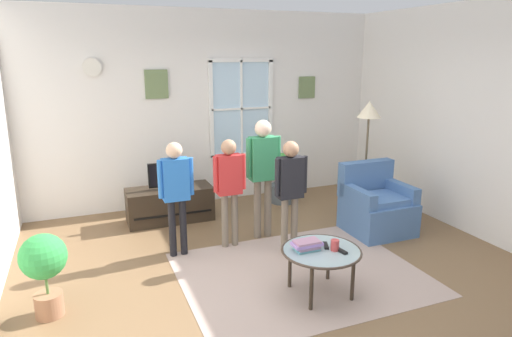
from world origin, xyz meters
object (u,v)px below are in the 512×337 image
remote_near_books (341,251)px  person_black_shirt (290,184)px  book_stack (307,245)px  floor_lamp (369,121)px  tv_stand (170,204)px  person_red_shirt (229,181)px  remote_near_cup (326,245)px  person_blue_shirt (176,186)px  coffee_table (321,253)px  person_green_shirt (263,165)px  cup (335,245)px  armchair (376,207)px  potted_plant_by_window (283,179)px  television (168,175)px  potted_plant_corner (44,265)px

remote_near_books → person_black_shirt: size_ratio=0.11×
book_stack → person_black_shirt: bearing=73.8°
remote_near_books → floor_lamp: (1.46, 1.72, 0.89)m
tv_stand → remote_near_books: (1.09, -2.56, 0.23)m
book_stack → person_red_shirt: 1.38m
remote_near_cup → person_blue_shirt: person_blue_shirt is taller
coffee_table → person_green_shirt: (0.02, 1.47, 0.50)m
cup → person_blue_shirt: 1.85m
armchair → potted_plant_by_window: size_ratio=1.13×
tv_stand → cup: cup is taller
cup → floor_lamp: 2.40m
cup → tv_stand: bearing=112.7°
remote_near_books → cup: bearing=125.7°
person_green_shirt → floor_lamp: floor_lamp is taller
tv_stand → television: bearing=-90.0°
tv_stand → potted_plant_by_window: bearing=4.8°
coffee_table → potted_plant_corner: (-2.38, 0.56, 0.06)m
coffee_table → person_green_shirt: bearing=89.2°
tv_stand → person_red_shirt: 1.34m
cup → person_blue_shirt: size_ratio=0.08×
television → cup: bearing=-67.2°
armchair → book_stack: bearing=-146.1°
remote_near_cup → armchair: bearing=37.7°
television → remote_near_cup: television is taller
remote_near_cup → coffee_table: bearing=-147.4°
television → person_black_shirt: bearing=-54.3°
armchair → remote_near_cup: armchair is taller
armchair → coffee_table: (-1.44, -1.10, 0.10)m
cup → remote_near_cup: cup is taller
person_blue_shirt → person_green_shirt: person_green_shirt is taller
remote_near_books → book_stack: bearing=150.2°
coffee_table → remote_near_cup: size_ratio=5.40×
remote_near_cup → person_blue_shirt: 1.76m
coffee_table → person_black_shirt: bearing=81.9°
armchair → floor_lamp: (0.17, 0.51, 1.02)m
person_black_shirt → person_green_shirt: (-0.12, 0.52, 0.11)m
cup → person_green_shirt: (-0.09, 1.52, 0.42)m
person_green_shirt → floor_lamp: bearing=5.2°
person_blue_shirt → potted_plant_by_window: person_blue_shirt is taller
television → potted_plant_corner: (-1.44, -1.90, -0.17)m
book_stack → potted_plant_by_window: 2.73m
book_stack → person_blue_shirt: bearing=126.2°
coffee_table → potted_plant_corner: 2.45m
tv_stand → potted_plant_corner: size_ratio=1.51×
tv_stand → person_green_shirt: size_ratio=0.78×
potted_plant_corner → person_blue_shirt: bearing=30.8°
remote_near_cup → cup: bearing=-71.2°
coffee_table → person_black_shirt: person_black_shirt is taller
armchair → potted_plant_corner: 3.87m
potted_plant_by_window → potted_plant_corner: 3.81m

